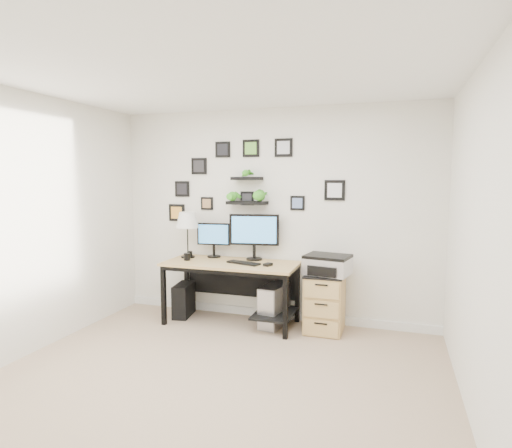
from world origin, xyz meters
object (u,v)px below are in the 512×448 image
at_px(desk, 235,272).
at_px(printer, 327,265).
at_px(mug, 187,257).
at_px(file_cabinet, 325,302).
at_px(table_lamp, 187,221).
at_px(monitor_right, 254,233).
at_px(monitor_left, 214,237).
at_px(pc_tower_black, 184,300).
at_px(pc_tower_grey, 274,305).

relative_size(desk, printer, 2.95).
relative_size(mug, printer, 0.16).
bearing_deg(file_cabinet, table_lamp, 178.86).
bearing_deg(printer, desk, -178.37).
bearing_deg(monitor_right, monitor_left, 178.39).
distance_m(monitor_left, mug, 0.43).
distance_m(table_lamp, file_cabinet, 1.96).
bearing_deg(printer, monitor_right, 170.32).
relative_size(mug, file_cabinet, 0.13).
bearing_deg(desk, mug, -171.66).
xyz_separation_m(monitor_left, pc_tower_black, (-0.35, -0.17, -0.80)).
xyz_separation_m(pc_tower_grey, file_cabinet, (0.60, 0.02, 0.09)).
distance_m(table_lamp, pc_tower_black, 1.01).
distance_m(desk, mug, 0.62).
bearing_deg(monitor_left, monitor_right, -1.61).
xyz_separation_m(pc_tower_grey, printer, (0.62, -0.01, 0.54)).
relative_size(monitor_right, table_lamp, 1.05).
bearing_deg(table_lamp, desk, -7.87).
xyz_separation_m(monitor_right, table_lamp, (-0.86, -0.10, 0.13)).
height_order(desk, monitor_left, monitor_left).
height_order(monitor_right, table_lamp, table_lamp).
bearing_deg(desk, pc_tower_grey, 4.57).
height_order(mug, pc_tower_grey, mug).
distance_m(monitor_left, table_lamp, 0.39).
height_order(table_lamp, pc_tower_grey, table_lamp).
relative_size(monitor_left, monitor_right, 0.72).
height_order(file_cabinet, printer, printer).
bearing_deg(mug, pc_tower_grey, 6.65).
distance_m(file_cabinet, printer, 0.45).
distance_m(desk, monitor_right, 0.53).
relative_size(pc_tower_grey, file_cabinet, 0.78).
distance_m(monitor_left, printer, 1.50).
distance_m(pc_tower_black, pc_tower_grey, 1.20).
relative_size(pc_tower_black, printer, 0.76).
bearing_deg(monitor_right, table_lamp, -173.60).
bearing_deg(monitor_left, pc_tower_black, -154.41).
xyz_separation_m(pc_tower_black, pc_tower_grey, (1.20, 0.00, 0.04)).
bearing_deg(desk, pc_tower_black, 177.08).
distance_m(desk, pc_tower_grey, 0.62).
height_order(monitor_left, printer, monitor_left).
distance_m(monitor_left, monitor_right, 0.55).
xyz_separation_m(pc_tower_black, file_cabinet, (1.79, 0.02, 0.13)).
bearing_deg(monitor_left, table_lamp, -160.20).
xyz_separation_m(file_cabinet, printer, (0.03, -0.03, 0.45)).
bearing_deg(monitor_left, printer, -6.71).
xyz_separation_m(desk, mug, (-0.59, -0.09, 0.17)).
height_order(desk, table_lamp, table_lamp).
relative_size(monitor_left, printer, 0.81).
bearing_deg(printer, monitor_left, 173.29).
relative_size(desk, table_lamp, 2.77).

